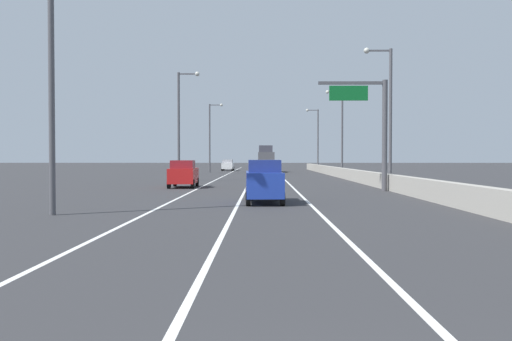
{
  "coord_description": "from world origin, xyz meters",
  "views": [
    {
      "loc": [
        -0.84,
        -3.44,
        2.27
      ],
      "look_at": [
        -1.3,
        38.95,
        1.24
      ],
      "focal_mm": 37.9,
      "sensor_mm": 36.0,
      "label": 1
    }
  ],
  "objects_px": {
    "lamp_post_left_mid": "(181,119)",
    "overhead_sign_gantry": "(374,121)",
    "lamp_post_right_third": "(340,127)",
    "lamp_post_right_second": "(387,108)",
    "car_blue_1": "(264,182)",
    "lamp_post_left_near": "(58,62)",
    "car_red_0": "(183,174)",
    "lamp_post_left_far": "(211,133)",
    "box_truck": "(266,160)",
    "lamp_post_right_fourth": "(316,135)",
    "car_white_2": "(228,165)"
  },
  "relations": [
    {
      "from": "lamp_post_right_fourth",
      "to": "lamp_post_left_far",
      "type": "distance_m",
      "value": 19.29
    },
    {
      "from": "lamp_post_right_fourth",
      "to": "lamp_post_left_far",
      "type": "bearing_deg",
      "value": -151.34
    },
    {
      "from": "lamp_post_right_third",
      "to": "lamp_post_right_second",
      "type": "bearing_deg",
      "value": -90.39
    },
    {
      "from": "car_white_2",
      "to": "car_red_0",
      "type": "bearing_deg",
      "value": -90.13
    },
    {
      "from": "lamp_post_left_mid",
      "to": "car_white_2",
      "type": "relative_size",
      "value": 2.52
    },
    {
      "from": "lamp_post_right_fourth",
      "to": "box_truck",
      "type": "height_order",
      "value": "lamp_post_right_fourth"
    },
    {
      "from": "lamp_post_right_third",
      "to": "lamp_post_left_near",
      "type": "distance_m",
      "value": 48.14
    },
    {
      "from": "lamp_post_left_far",
      "to": "car_red_0",
      "type": "height_order",
      "value": "lamp_post_left_far"
    },
    {
      "from": "lamp_post_right_second",
      "to": "car_white_2",
      "type": "xyz_separation_m",
      "value": [
        -15.16,
        51.28,
        -5.03
      ]
    },
    {
      "from": "lamp_post_left_far",
      "to": "car_red_0",
      "type": "distance_m",
      "value": 41.87
    },
    {
      "from": "car_red_0",
      "to": "car_blue_1",
      "type": "height_order",
      "value": "car_blue_1"
    },
    {
      "from": "lamp_post_right_second",
      "to": "car_red_0",
      "type": "distance_m",
      "value": 16.06
    },
    {
      "from": "lamp_post_right_third",
      "to": "lamp_post_left_far",
      "type": "height_order",
      "value": "same"
    },
    {
      "from": "lamp_post_right_fourth",
      "to": "box_truck",
      "type": "distance_m",
      "value": 12.52
    },
    {
      "from": "overhead_sign_gantry",
      "to": "lamp_post_left_near",
      "type": "xyz_separation_m",
      "value": [
        -15.56,
        -15.51,
        1.25
      ]
    },
    {
      "from": "lamp_post_right_third",
      "to": "overhead_sign_gantry",
      "type": "bearing_deg",
      "value": -93.84
    },
    {
      "from": "lamp_post_right_third",
      "to": "car_red_0",
      "type": "bearing_deg",
      "value": -121.34
    },
    {
      "from": "box_truck",
      "to": "lamp_post_left_near",
      "type": "bearing_deg",
      "value": -97.88
    },
    {
      "from": "lamp_post_left_mid",
      "to": "car_red_0",
      "type": "distance_m",
      "value": 12.24
    },
    {
      "from": "lamp_post_right_third",
      "to": "lamp_post_left_mid",
      "type": "distance_m",
      "value": 22.43
    },
    {
      "from": "lamp_post_right_third",
      "to": "car_blue_1",
      "type": "xyz_separation_m",
      "value": [
        -9.44,
        -39.02,
        -4.91
      ]
    },
    {
      "from": "lamp_post_left_mid",
      "to": "box_truck",
      "type": "relative_size",
      "value": 1.2
    },
    {
      "from": "lamp_post_left_mid",
      "to": "car_red_0",
      "type": "xyz_separation_m",
      "value": [
        1.8,
        -11.04,
        -4.96
      ]
    },
    {
      "from": "overhead_sign_gantry",
      "to": "lamp_post_left_mid",
      "type": "height_order",
      "value": "lamp_post_left_mid"
    },
    {
      "from": "lamp_post_right_fourth",
      "to": "car_red_0",
      "type": "xyz_separation_m",
      "value": [
        -15.14,
        -50.79,
        -4.96
      ]
    },
    {
      "from": "car_blue_1",
      "to": "lamp_post_left_near",
      "type": "bearing_deg",
      "value": -144.27
    },
    {
      "from": "lamp_post_left_near",
      "to": "lamp_post_left_mid",
      "type": "height_order",
      "value": "same"
    },
    {
      "from": "lamp_post_right_second",
      "to": "car_blue_1",
      "type": "bearing_deg",
      "value": -124.25
    },
    {
      "from": "lamp_post_right_fourth",
      "to": "car_blue_1",
      "type": "distance_m",
      "value": 65.27
    },
    {
      "from": "overhead_sign_gantry",
      "to": "lamp_post_left_near",
      "type": "relative_size",
      "value": 0.72
    },
    {
      "from": "overhead_sign_gantry",
      "to": "box_truck",
      "type": "xyz_separation_m",
      "value": [
        -6.95,
        46.64,
        -2.83
      ]
    },
    {
      "from": "overhead_sign_gantry",
      "to": "car_red_0",
      "type": "bearing_deg",
      "value": 163.64
    },
    {
      "from": "lamp_post_right_fourth",
      "to": "car_red_0",
      "type": "relative_size",
      "value": 2.59
    },
    {
      "from": "car_white_2",
      "to": "car_blue_1",
      "type": "bearing_deg",
      "value": -84.8
    },
    {
      "from": "lamp_post_left_mid",
      "to": "lamp_post_left_far",
      "type": "distance_m",
      "value": 30.5
    },
    {
      "from": "lamp_post_left_mid",
      "to": "overhead_sign_gantry",
      "type": "bearing_deg",
      "value": -44.46
    },
    {
      "from": "lamp_post_left_near",
      "to": "lamp_post_left_mid",
      "type": "distance_m",
      "value": 30.5
    },
    {
      "from": "lamp_post_right_fourth",
      "to": "lamp_post_left_near",
      "type": "height_order",
      "value": "same"
    },
    {
      "from": "car_red_0",
      "to": "lamp_post_left_far",
      "type": "bearing_deg",
      "value": 92.46
    },
    {
      "from": "lamp_post_right_third",
      "to": "car_blue_1",
      "type": "distance_m",
      "value": 40.44
    },
    {
      "from": "overhead_sign_gantry",
      "to": "lamp_post_right_third",
      "type": "distance_m",
      "value": 29.42
    },
    {
      "from": "lamp_post_left_far",
      "to": "car_blue_1",
      "type": "distance_m",
      "value": 55.95
    },
    {
      "from": "overhead_sign_gantry",
      "to": "lamp_post_right_third",
      "type": "xyz_separation_m",
      "value": [
        1.97,
        29.33,
        1.25
      ]
    },
    {
      "from": "lamp_post_left_far",
      "to": "box_truck",
      "type": "xyz_separation_m",
      "value": [
        8.32,
        1.14,
        -4.09
      ]
    },
    {
      "from": "lamp_post_right_second",
      "to": "car_red_0",
      "type": "height_order",
      "value": "lamp_post_right_second"
    },
    {
      "from": "car_blue_1",
      "to": "car_white_2",
      "type": "distance_m",
      "value": 65.15
    },
    {
      "from": "lamp_post_right_second",
      "to": "box_truck",
      "type": "distance_m",
      "value": 43.8
    },
    {
      "from": "lamp_post_right_fourth",
      "to": "car_blue_1",
      "type": "height_order",
      "value": "lamp_post_right_fourth"
    },
    {
      "from": "car_blue_1",
      "to": "box_truck",
      "type": "bearing_deg",
      "value": 89.48
    },
    {
      "from": "lamp_post_left_mid",
      "to": "car_blue_1",
      "type": "xyz_separation_m",
      "value": [
        7.82,
        -24.68,
        -4.91
      ]
    }
  ]
}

